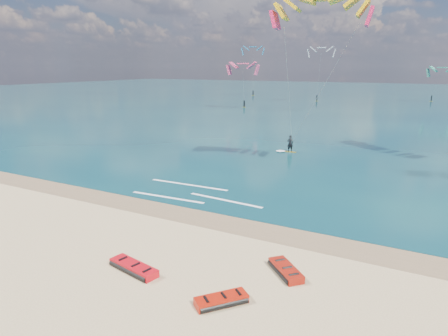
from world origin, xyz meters
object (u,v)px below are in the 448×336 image
(packed_kite_mid, at_px, (286,274))
(packed_kite_right, at_px, (221,304))
(packed_kite_left, at_px, (134,271))
(kitesurfer_main, at_px, (304,78))

(packed_kite_mid, relative_size, packed_kite_right, 1.02)
(packed_kite_left, bearing_deg, kitesurfer_main, 100.93)
(packed_kite_right, bearing_deg, packed_kite_mid, 17.28)
(packed_kite_left, xyz_separation_m, kitesurfer_main, (0.13, 22.61, 7.55))
(packed_kite_right, bearing_deg, kitesurfer_main, 50.62)
(kitesurfer_main, bearing_deg, packed_kite_left, -90.31)
(packed_kite_left, height_order, packed_kite_mid, packed_kite_mid)
(packed_kite_right, xyz_separation_m, kitesurfer_main, (-4.35, 22.97, 7.55))
(packed_kite_right, relative_size, kitesurfer_main, 0.14)
(packed_kite_mid, bearing_deg, packed_kite_left, -110.00)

